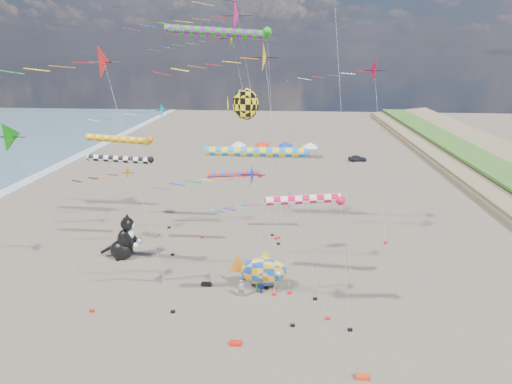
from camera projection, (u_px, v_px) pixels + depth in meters
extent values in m
plane|color=brown|center=(219.00, 369.00, 27.87)|extent=(260.00, 260.00, 0.00)
cone|color=red|center=(382.00, 70.00, 39.96)|extent=(2.36, 2.52, 2.60)
cylinder|color=#B2B2B2|center=(384.00, 163.00, 43.05)|extent=(2.38, 0.02, 19.21)
cube|color=black|center=(386.00, 243.00, 46.11)|extent=(0.36, 0.24, 0.20)
cone|color=yellow|center=(248.00, 38.00, 40.05)|extent=(2.40, 2.57, 2.65)
cylinder|color=#B2B2B2|center=(263.00, 147.00, 43.62)|extent=(3.14, 0.02, 22.28)
cube|color=black|center=(276.00, 238.00, 47.15)|extent=(0.36, 0.24, 0.20)
cone|color=orange|center=(138.00, 172.00, 45.77)|extent=(1.53, 1.64, 1.69)
cylinder|color=#B2B2B2|center=(149.00, 204.00, 47.01)|extent=(1.95, 0.02, 7.96)
cube|color=black|center=(160.00, 234.00, 48.22)|extent=(0.36, 0.24, 0.20)
cone|color=red|center=(125.00, 62.00, 27.31)|extent=(2.36, 2.53, 2.60)
cylinder|color=#B2B2B2|center=(151.00, 201.00, 30.59)|extent=(1.98, 0.02, 20.30)
cube|color=black|center=(173.00, 312.00, 33.85)|extent=(0.36, 0.24, 0.20)
cone|color=#531187|center=(299.00, 201.00, 29.76)|extent=(1.62, 1.73, 1.79)
cylinder|color=#B2B2B2|center=(314.00, 263.00, 31.38)|extent=(2.71, 0.02, 10.42)
cube|color=black|center=(328.00, 318.00, 32.97)|extent=(0.36, 0.24, 0.20)
cone|color=#0E7D0D|center=(21.00, 136.00, 29.24)|extent=(2.31, 2.47, 2.54)
cylinder|color=#B2B2B2|center=(59.00, 231.00, 31.61)|extent=(3.30, 0.02, 15.07)
cube|color=black|center=(92.00, 311.00, 33.94)|extent=(0.36, 0.24, 0.20)
cone|color=#E8166F|center=(255.00, 16.00, 39.52)|extent=(3.11, 3.33, 3.43)
cylinder|color=#B2B2B2|center=(268.00, 137.00, 43.44)|extent=(2.78, 0.02, 24.30)
cube|color=black|center=(279.00, 238.00, 47.32)|extent=(0.36, 0.24, 0.20)
cone|color=#0F98CF|center=(170.00, 110.00, 42.71)|extent=(1.66, 1.78, 1.83)
cylinder|color=#B2B2B2|center=(187.00, 177.00, 45.10)|extent=(2.84, 0.02, 15.10)
cube|color=black|center=(202.00, 237.00, 47.46)|extent=(0.36, 0.24, 0.20)
cone|color=#1C18C0|center=(259.00, 172.00, 28.11)|extent=(1.79, 1.92, 1.97)
cylinder|color=#B2B2B2|center=(277.00, 254.00, 30.14)|extent=(2.75, 0.02, 12.94)
cube|color=black|center=(292.00, 325.00, 32.15)|extent=(0.36, 0.24, 0.20)
cylinder|color=#B2B2B2|center=(345.00, 145.00, 35.79)|extent=(3.03, 0.02, 26.04)
cube|color=black|center=(351.00, 272.00, 39.95)|extent=(0.36, 0.24, 0.20)
cone|color=yellow|center=(270.00, 57.00, 29.85)|extent=(2.11, 2.26, 2.33)
cylinder|color=#B2B2B2|center=(281.00, 187.00, 33.17)|extent=(2.07, 0.02, 20.58)
cube|color=black|center=(290.00, 293.00, 36.47)|extent=(0.36, 0.24, 0.20)
cylinder|color=#1F921A|center=(216.00, 32.00, 38.86)|extent=(10.02, 0.90, 0.90)
sphere|color=#1F921A|center=(267.00, 32.00, 38.48)|extent=(0.95, 0.95, 0.95)
cylinder|color=#B2B2B2|center=(273.00, 147.00, 42.19)|extent=(1.52, 0.02, 22.75)
cube|color=black|center=(278.00, 244.00, 45.87)|extent=(0.36, 0.24, 0.20)
cylinder|color=red|center=(234.00, 174.00, 45.88)|extent=(6.07, 0.58, 0.58)
sphere|color=red|center=(260.00, 175.00, 45.65)|extent=(0.61, 0.61, 0.61)
cylinder|color=#B2B2B2|center=(266.00, 206.00, 46.86)|extent=(1.52, 0.02, 7.63)
cube|color=black|center=(272.00, 235.00, 48.03)|extent=(0.36, 0.24, 0.20)
cylinder|color=#167FE4|center=(254.00, 152.00, 31.61)|extent=(7.96, 0.75, 0.75)
sphere|color=#167FE4|center=(304.00, 153.00, 31.31)|extent=(0.79, 0.79, 0.79)
cylinder|color=#B2B2B2|center=(310.00, 231.00, 33.48)|extent=(1.52, 0.02, 13.45)
cube|color=black|center=(315.00, 299.00, 35.61)|extent=(0.36, 0.24, 0.20)
cylinder|color=orange|center=(118.00, 139.00, 46.83)|extent=(7.56, 0.81, 0.81)
sphere|color=orange|center=(150.00, 140.00, 46.54)|extent=(0.85, 0.85, 0.85)
cylinder|color=#B2B2B2|center=(160.00, 186.00, 48.35)|extent=(1.52, 0.02, 11.26)
cube|color=black|center=(169.00, 227.00, 50.12)|extent=(0.36, 0.24, 0.20)
cylinder|color=#DD0F47|center=(302.00, 199.00, 28.34)|extent=(5.41, 0.64, 0.64)
sphere|color=#DD0F47|center=(341.00, 201.00, 28.14)|extent=(0.68, 0.68, 0.68)
cylinder|color=#B2B2B2|center=(345.00, 269.00, 29.90)|extent=(1.52, 0.02, 11.02)
cube|color=black|center=(350.00, 330.00, 31.63)|extent=(0.36, 0.24, 0.20)
cylinder|color=black|center=(119.00, 159.00, 40.25)|extent=(6.45, 0.68, 0.68)
sphere|color=black|center=(150.00, 160.00, 40.01)|extent=(0.71, 0.71, 0.71)
cylinder|color=#B2B2B2|center=(162.00, 209.00, 41.72)|extent=(1.52, 0.02, 10.71)
cube|color=black|center=(172.00, 254.00, 43.40)|extent=(0.36, 0.24, 0.20)
ellipsoid|color=yellow|center=(246.00, 104.00, 33.75)|extent=(2.20, 0.40, 2.64)
cone|color=yellow|center=(228.00, 104.00, 33.87)|extent=(0.12, 1.80, 1.80)
cylinder|color=#B2B2B2|center=(256.00, 201.00, 35.51)|extent=(2.03, 2.03, 16.74)
cube|color=black|center=(266.00, 288.00, 37.23)|extent=(0.36, 0.24, 0.20)
ellipsoid|color=#124BB6|center=(264.00, 271.00, 36.73)|extent=(4.61, 2.75, 2.87)
cone|color=orange|center=(237.00, 270.00, 36.92)|extent=(2.07, 0.64, 2.11)
cone|color=yellow|center=(266.00, 257.00, 36.24)|extent=(1.51, 0.48, 1.53)
cylinder|color=#B2B2B2|center=(275.00, 286.00, 36.56)|extent=(0.19, 1.04, 1.38)
cube|color=red|center=(274.00, 294.00, 36.29)|extent=(0.36, 0.24, 0.20)
imported|color=gray|center=(241.00, 289.00, 35.77)|extent=(0.64, 0.42, 1.74)
imported|color=#217A3C|center=(258.00, 288.00, 36.50)|extent=(0.58, 0.49, 1.06)
imported|color=#2528B1|center=(261.00, 287.00, 36.50)|extent=(0.70, 0.45, 1.11)
cube|color=red|center=(236.00, 343.00, 30.09)|extent=(0.90, 0.44, 0.30)
cube|color=red|center=(362.00, 377.00, 26.97)|extent=(0.90, 0.44, 0.30)
cube|color=black|center=(206.00, 284.00, 37.77)|extent=(0.90, 0.44, 0.30)
cube|color=white|center=(238.00, 146.00, 84.01)|extent=(3.00, 3.00, 0.15)
pyramid|color=white|center=(238.00, 141.00, 83.66)|extent=(4.20, 4.20, 1.00)
cylinder|color=#999999|center=(231.00, 153.00, 83.27)|extent=(0.08, 0.08, 2.20)
cylinder|color=#999999|center=(244.00, 153.00, 83.07)|extent=(0.08, 0.08, 2.20)
cylinder|color=#999999|center=(233.00, 150.00, 85.71)|extent=(0.08, 0.08, 2.20)
cylinder|color=#999999|center=(245.00, 150.00, 85.51)|extent=(0.08, 0.08, 2.20)
cube|color=red|center=(262.00, 146.00, 83.63)|extent=(3.00, 3.00, 0.15)
pyramid|color=red|center=(262.00, 141.00, 83.28)|extent=(4.20, 4.20, 1.00)
cylinder|color=#999999|center=(255.00, 153.00, 82.89)|extent=(0.08, 0.08, 2.20)
cylinder|color=#999999|center=(268.00, 153.00, 82.69)|extent=(0.08, 0.08, 2.20)
cylinder|color=#999999|center=(256.00, 150.00, 85.33)|extent=(0.08, 0.08, 2.20)
cylinder|color=#999999|center=(268.00, 150.00, 85.13)|extent=(0.08, 0.08, 2.20)
cube|color=#142CC8|center=(286.00, 147.00, 83.25)|extent=(3.00, 3.00, 0.15)
pyramid|color=#142CC8|center=(286.00, 142.00, 82.90)|extent=(4.20, 4.20, 1.00)
cylinder|color=#999999|center=(279.00, 154.00, 82.50)|extent=(0.08, 0.08, 2.20)
cylinder|color=#999999|center=(292.00, 154.00, 82.31)|extent=(0.08, 0.08, 2.20)
cylinder|color=#999999|center=(280.00, 151.00, 84.95)|extent=(0.08, 0.08, 2.20)
cylinder|color=#999999|center=(292.00, 151.00, 84.75)|extent=(0.08, 0.08, 2.20)
cube|color=white|center=(310.00, 147.00, 82.87)|extent=(3.00, 3.00, 0.15)
pyramid|color=white|center=(310.00, 142.00, 82.52)|extent=(4.20, 4.20, 1.00)
cylinder|color=#999999|center=(304.00, 154.00, 82.12)|extent=(0.08, 0.08, 2.20)
cylinder|color=#999999|center=(316.00, 154.00, 81.92)|extent=(0.08, 0.08, 2.20)
cylinder|color=#999999|center=(303.00, 151.00, 84.57)|extent=(0.08, 0.08, 2.20)
cylinder|color=#999999|center=(316.00, 151.00, 84.37)|extent=(0.08, 0.08, 2.20)
imported|color=#26262D|center=(357.00, 158.00, 80.80)|extent=(3.74, 1.77, 1.24)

